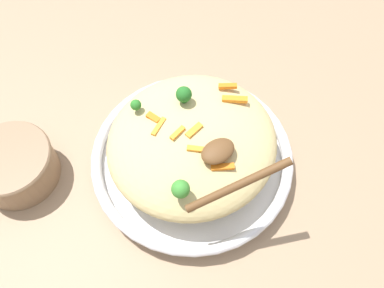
# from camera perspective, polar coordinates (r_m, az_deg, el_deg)

# --- Properties ---
(ground_plane) EXTENTS (2.40, 2.40, 0.00)m
(ground_plane) POSITION_cam_1_polar(r_m,az_deg,el_deg) (0.73, -0.00, -2.94)
(ground_plane) COLOR #9E7F60
(serving_bowl) EXTENTS (0.36, 0.36, 0.04)m
(serving_bowl) POSITION_cam_1_polar(r_m,az_deg,el_deg) (0.71, -0.00, -2.08)
(serving_bowl) COLOR silver
(serving_bowl) RESTS_ON ground_plane
(pasta_mound) EXTENTS (0.29, 0.28, 0.09)m
(pasta_mound) POSITION_cam_1_polar(r_m,az_deg,el_deg) (0.66, -0.00, 0.29)
(pasta_mound) COLOR #D1BA7A
(pasta_mound) RESTS_ON serving_bowl
(carrot_piece_0) EXTENTS (0.04, 0.03, 0.01)m
(carrot_piece_0) POSITION_cam_1_polar(r_m,az_deg,el_deg) (0.67, 6.27, 6.53)
(carrot_piece_0) COLOR orange
(carrot_piece_0) RESTS_ON pasta_mound
(carrot_piece_1) EXTENTS (0.04, 0.02, 0.01)m
(carrot_piece_1) POSITION_cam_1_polar(r_m,az_deg,el_deg) (0.63, -4.91, 2.56)
(carrot_piece_1) COLOR orange
(carrot_piece_1) RESTS_ON pasta_mound
(carrot_piece_2) EXTENTS (0.03, 0.02, 0.01)m
(carrot_piece_2) POSITION_cam_1_polar(r_m,az_deg,el_deg) (0.68, 5.25, 8.43)
(carrot_piece_2) COLOR orange
(carrot_piece_2) RESTS_ON pasta_mound
(carrot_piece_3) EXTENTS (0.03, 0.01, 0.01)m
(carrot_piece_3) POSITION_cam_1_polar(r_m,az_deg,el_deg) (0.62, -2.13, 1.62)
(carrot_piece_3) COLOR orange
(carrot_piece_3) RESTS_ON pasta_mound
(carrot_piece_4) EXTENTS (0.03, 0.02, 0.01)m
(carrot_piece_4) POSITION_cam_1_polar(r_m,az_deg,el_deg) (0.62, 0.31, 2.02)
(carrot_piece_4) COLOR orange
(carrot_piece_4) RESTS_ON pasta_mound
(carrot_piece_5) EXTENTS (0.04, 0.03, 0.01)m
(carrot_piece_5) POSITION_cam_1_polar(r_m,az_deg,el_deg) (0.60, 4.36, -3.45)
(carrot_piece_5) COLOR orange
(carrot_piece_5) RESTS_ON pasta_mound
(carrot_piece_6) EXTENTS (0.02, 0.03, 0.01)m
(carrot_piece_6) POSITION_cam_1_polar(r_m,az_deg,el_deg) (0.64, -5.69, 3.86)
(carrot_piece_6) COLOR orange
(carrot_piece_6) RESTS_ON pasta_mound
(carrot_piece_7) EXTENTS (0.03, 0.03, 0.01)m
(carrot_piece_7) POSITION_cam_1_polar(r_m,az_deg,el_deg) (0.60, 0.82, -0.74)
(carrot_piece_7) COLOR orange
(carrot_piece_7) RESTS_ON pasta_mound
(broccoli_floret_0) EXTENTS (0.03, 0.03, 0.03)m
(broccoli_floret_0) POSITION_cam_1_polar(r_m,az_deg,el_deg) (0.56, -1.68, -6.62)
(broccoli_floret_0) COLOR #377928
(broccoli_floret_0) RESTS_ON pasta_mound
(broccoli_floret_1) EXTENTS (0.02, 0.02, 0.02)m
(broccoli_floret_1) POSITION_cam_1_polar(r_m,az_deg,el_deg) (0.65, -8.22, 5.67)
(broccoli_floret_1) COLOR #296820
(broccoli_floret_1) RESTS_ON pasta_mound
(broccoli_floret_2) EXTENTS (0.03, 0.03, 0.03)m
(broccoli_floret_2) POSITION_cam_1_polar(r_m,az_deg,el_deg) (0.64, -1.20, 7.24)
(broccoli_floret_2) COLOR #205B1C
(broccoli_floret_2) RESTS_ON pasta_mound
(serving_spoon) EXTENTS (0.15, 0.12, 0.07)m
(serving_spoon) POSITION_cam_1_polar(r_m,az_deg,el_deg) (0.57, 4.79, -2.73)
(serving_spoon) COLOR brown
(serving_spoon) RESTS_ON pasta_mound
(companion_bowl) EXTENTS (0.15, 0.15, 0.07)m
(companion_bowl) POSITION_cam_1_polar(r_m,az_deg,el_deg) (0.75, -24.66, -2.77)
(companion_bowl) COLOR #8C6B4C
(companion_bowl) RESTS_ON ground_plane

